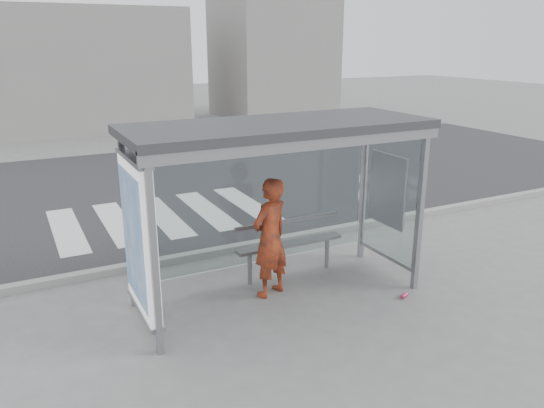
# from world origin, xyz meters

# --- Properties ---
(ground) EXTENTS (80.00, 80.00, 0.00)m
(ground) POSITION_xyz_m (0.00, 0.00, 0.00)
(ground) COLOR slate
(ground) RESTS_ON ground
(road) EXTENTS (30.00, 10.00, 0.01)m
(road) POSITION_xyz_m (0.00, 7.00, 0.00)
(road) COLOR #262628
(road) RESTS_ON ground
(curb) EXTENTS (30.00, 0.18, 0.12)m
(curb) POSITION_xyz_m (0.00, 1.95, 0.06)
(curb) COLOR gray
(curb) RESTS_ON ground
(crosswalk) EXTENTS (4.55, 3.00, 0.00)m
(crosswalk) POSITION_xyz_m (-0.50, 4.50, 0.00)
(crosswalk) COLOR silver
(crosswalk) RESTS_ON ground
(bus_shelter) EXTENTS (4.25, 1.65, 2.62)m
(bus_shelter) POSITION_xyz_m (-0.37, 0.06, 1.98)
(bus_shelter) COLOR gray
(bus_shelter) RESTS_ON ground
(building_center) EXTENTS (8.00, 5.00, 5.00)m
(building_center) POSITION_xyz_m (0.00, 18.00, 2.50)
(building_center) COLOR gray
(building_center) RESTS_ON ground
(building_right) EXTENTS (5.00, 5.00, 7.00)m
(building_right) POSITION_xyz_m (9.00, 18.00, 3.50)
(building_right) COLOR gray
(building_right) RESTS_ON ground
(person) EXTENTS (0.77, 0.64, 1.81)m
(person) POSITION_xyz_m (-0.08, 0.13, 0.91)
(person) COLOR #EC4B16
(person) RESTS_ON ground
(bench) EXTENTS (1.83, 0.22, 0.95)m
(bench) POSITION_xyz_m (0.50, 0.58, 0.56)
(bench) COLOR slate
(bench) RESTS_ON ground
(soda_can) EXTENTS (0.15, 0.12, 0.07)m
(soda_can) POSITION_xyz_m (1.64, -0.90, 0.04)
(soda_can) COLOR #C93B66
(soda_can) RESTS_ON ground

